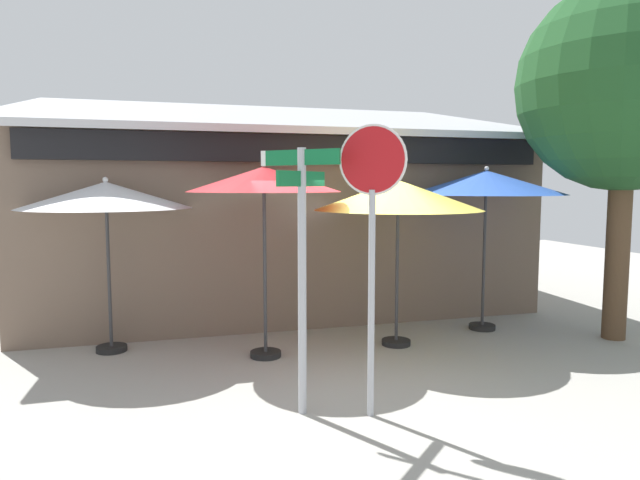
{
  "coord_description": "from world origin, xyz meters",
  "views": [
    {
      "loc": [
        -2.41,
        -7.1,
        2.46
      ],
      "look_at": [
        -0.02,
        1.2,
        1.6
      ],
      "focal_mm": 31.8,
      "sensor_mm": 36.0,
      "label": 1
    }
  ],
  "objects_px": {
    "patio_umbrella_mustard_right": "(398,196)",
    "patio_umbrella_royal_blue_far_right": "(486,184)",
    "stop_sign": "(372,218)",
    "street_sign_post": "(302,251)",
    "patio_umbrella_crimson_center": "(264,181)",
    "shade_tree": "(640,90)",
    "patio_umbrella_ivory_left": "(106,196)"
  },
  "relations": [
    {
      "from": "shade_tree",
      "to": "stop_sign",
      "type": "bearing_deg",
      "value": -161.55
    },
    {
      "from": "stop_sign",
      "to": "patio_umbrella_mustard_right",
      "type": "distance_m",
      "value": 2.73
    },
    {
      "from": "street_sign_post",
      "to": "patio_umbrella_royal_blue_far_right",
      "type": "xyz_separation_m",
      "value": [
        3.81,
        2.57,
        0.71
      ]
    },
    {
      "from": "stop_sign",
      "to": "patio_umbrella_royal_blue_far_right",
      "type": "distance_m",
      "value": 4.24
    },
    {
      "from": "stop_sign",
      "to": "patio_umbrella_ivory_left",
      "type": "height_order",
      "value": "stop_sign"
    },
    {
      "from": "stop_sign",
      "to": "street_sign_post",
      "type": "bearing_deg",
      "value": 158.61
    },
    {
      "from": "patio_umbrella_royal_blue_far_right",
      "to": "street_sign_post",
      "type": "bearing_deg",
      "value": -145.96
    },
    {
      "from": "patio_umbrella_mustard_right",
      "to": "patio_umbrella_royal_blue_far_right",
      "type": "distance_m",
      "value": 1.86
    },
    {
      "from": "stop_sign",
      "to": "patio_umbrella_royal_blue_far_right",
      "type": "relative_size",
      "value": 1.11
    },
    {
      "from": "patio_umbrella_crimson_center",
      "to": "patio_umbrella_royal_blue_far_right",
      "type": "relative_size",
      "value": 1.01
    },
    {
      "from": "stop_sign",
      "to": "patio_umbrella_ivory_left",
      "type": "xyz_separation_m",
      "value": [
        -2.83,
        3.23,
        0.18
      ]
    },
    {
      "from": "street_sign_post",
      "to": "patio_umbrella_ivory_left",
      "type": "xyz_separation_m",
      "value": [
        -2.15,
        2.96,
        0.53
      ]
    },
    {
      "from": "patio_umbrella_crimson_center",
      "to": "patio_umbrella_royal_blue_far_right",
      "type": "height_order",
      "value": "patio_umbrella_crimson_center"
    },
    {
      "from": "stop_sign",
      "to": "patio_umbrella_mustard_right",
      "type": "height_order",
      "value": "stop_sign"
    },
    {
      "from": "patio_umbrella_ivory_left",
      "to": "shade_tree",
      "type": "xyz_separation_m",
      "value": [
        7.84,
        -1.56,
        1.6
      ]
    },
    {
      "from": "patio_umbrella_crimson_center",
      "to": "shade_tree",
      "type": "xyz_separation_m",
      "value": [
        5.71,
        -0.66,
        1.39
      ]
    },
    {
      "from": "stop_sign",
      "to": "shade_tree",
      "type": "distance_m",
      "value": 5.58
    },
    {
      "from": "street_sign_post",
      "to": "patio_umbrella_royal_blue_far_right",
      "type": "relative_size",
      "value": 1.03
    },
    {
      "from": "street_sign_post",
      "to": "patio_umbrella_mustard_right",
      "type": "xyz_separation_m",
      "value": [
        2.02,
        2.1,
        0.52
      ]
    },
    {
      "from": "street_sign_post",
      "to": "shade_tree",
      "type": "distance_m",
      "value": 6.24
    },
    {
      "from": "stop_sign",
      "to": "patio_umbrella_crimson_center",
      "type": "height_order",
      "value": "stop_sign"
    },
    {
      "from": "patio_umbrella_ivory_left",
      "to": "patio_umbrella_royal_blue_far_right",
      "type": "height_order",
      "value": "patio_umbrella_royal_blue_far_right"
    },
    {
      "from": "stop_sign",
      "to": "patio_umbrella_mustard_right",
      "type": "relative_size",
      "value": 1.19
    },
    {
      "from": "patio_umbrella_royal_blue_far_right",
      "to": "stop_sign",
      "type": "bearing_deg",
      "value": -137.74
    },
    {
      "from": "patio_umbrella_royal_blue_far_right",
      "to": "patio_umbrella_ivory_left",
      "type": "bearing_deg",
      "value": 176.25
    },
    {
      "from": "patio_umbrella_ivory_left",
      "to": "stop_sign",
      "type": "bearing_deg",
      "value": -48.79
    },
    {
      "from": "patio_umbrella_ivory_left",
      "to": "patio_umbrella_royal_blue_far_right",
      "type": "relative_size",
      "value": 0.93
    },
    {
      "from": "patio_umbrella_ivory_left",
      "to": "patio_umbrella_mustard_right",
      "type": "xyz_separation_m",
      "value": [
        4.17,
        -0.86,
        -0.0
      ]
    },
    {
      "from": "patio_umbrella_crimson_center",
      "to": "street_sign_post",
      "type": "bearing_deg",
      "value": -89.7
    },
    {
      "from": "patio_umbrella_mustard_right",
      "to": "street_sign_post",
      "type": "bearing_deg",
      "value": -133.85
    },
    {
      "from": "street_sign_post",
      "to": "patio_umbrella_crimson_center",
      "type": "height_order",
      "value": "street_sign_post"
    },
    {
      "from": "patio_umbrella_ivory_left",
      "to": "patio_umbrella_crimson_center",
      "type": "relative_size",
      "value": 0.92
    }
  ]
}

